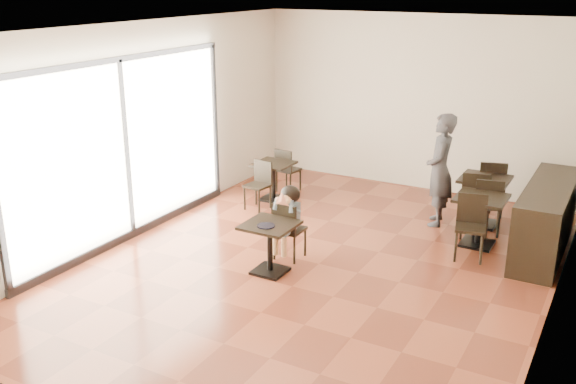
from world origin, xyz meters
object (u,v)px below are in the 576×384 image
Objects in this scene: child at (290,223)px; cafe_table_left at (274,181)px; cafe_table_mid at (479,221)px; chair_mid_b at (470,228)px; chair_mid_a at (488,205)px; adult_patron at (440,170)px; chair_back_b at (475,207)px; cafe_table_back at (483,201)px; chair_back_a at (491,187)px; chair_left_b at (257,186)px; chair_left_a at (288,170)px; child_table at (270,248)px; child_chair at (290,230)px.

child is 2.52m from cafe_table_left.
cafe_table_mid is 0.56m from chair_mid_b.
chair_mid_b is at bearing 77.41° from chair_mid_a.
adult_patron is 0.82m from chair_back_b.
cafe_table_back is at bearing 51.47° from child.
cafe_table_left is at bearing -8.64° from chair_mid_a.
chair_back_a is at bearing 90.00° from cafe_table_back.
cafe_table_left is at bearing 96.54° from chair_left_b.
cafe_table_mid is at bearing 77.41° from chair_mid_a.
adult_patron is 1.90× the size of chair_back_a.
cafe_table_left is 3.78m from chair_mid_b.
adult_patron reaches higher than chair_mid_a.
cafe_table_back reaches higher than cafe_table_left.
chair_back_a is at bearing 127.51° from adult_patron.
chair_back_a reaches higher than chair_mid_b.
chair_back_b is at bearing 53.88° from adult_patron.
adult_patron reaches higher than chair_left_a.
adult_patron is 1.15m from chair_back_a.
cafe_table_left is 0.83× the size of chair_left_b.
chair_mid_a is at bearing 52.01° from child_table.
chair_back_b is (0.65, -0.25, -0.43)m from adult_patron.
chair_mid_a is at bearing 18.85° from chair_left_b.
child_chair is at bearing 125.79° from chair_left_a.
chair_back_a is at bearing 81.62° from chair_mid_b.
cafe_table_left is 0.72× the size of chair_back_b.
child is 1.12× the size of chair_back_b.
child reaches higher than cafe_table_left.
cafe_table_mid is at bearing 10.49° from chair_left_b.
cafe_table_mid is 0.80× the size of chair_back_b.
chair_mid_a is 3.70m from chair_left_a.
child is at bearing -150.31° from chair_back_b.
chair_mid_a is at bearing 90.00° from cafe_table_mid.
cafe_table_back is 0.96× the size of chair_left_b.
chair_left_a is 0.87× the size of chair_back_b.
chair_back_a is (-0.14, 0.86, 0.02)m from chair_mid_a.
chair_mid_b is (0.00, -0.55, 0.08)m from cafe_table_mid.
chair_back_b reaches higher than chair_mid_a.
chair_back_a is at bearing 95.83° from cafe_table_mid.
child reaches higher than child_table.
child is 2.98m from chair_left_a.
chair_left_b is at bearing -90.00° from cafe_table_left.
chair_mid_b is at bearing -84.17° from cafe_table_back.
cafe_table_mid reaches higher than cafe_table_left.
cafe_table_back is (2.09, 2.62, -0.03)m from child_chair.
child is (0.00, 0.00, 0.11)m from child_chair.
child_table is 3.62m from chair_mid_a.
chair_mid_b is (2.23, 1.20, 0.03)m from child_chair.
chair_left_b is (-1.46, 1.50, -0.01)m from child_chair.
child reaches higher than chair_back_a.
chair_left_b is (-3.69, 0.30, -0.04)m from chair_mid_b.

